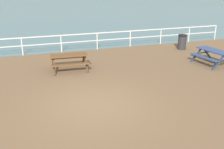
# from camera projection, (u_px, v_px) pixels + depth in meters

# --- Properties ---
(ground_plane) EXTENTS (30.00, 24.00, 0.20)m
(ground_plane) POSITION_uv_depth(u_px,v_px,m) (94.00, 107.00, 9.45)
(ground_plane) COLOR brown
(sea_band) EXTENTS (142.00, 90.00, 0.01)m
(sea_band) POSITION_uv_depth(u_px,v_px,m) (30.00, 1.00, 56.42)
(sea_band) COLOR teal
(sea_band) RESTS_ON ground
(seaward_railing) EXTENTS (23.07, 0.07, 1.08)m
(seaward_railing) POSITION_uv_depth(u_px,v_px,m) (61.00, 40.00, 16.07)
(seaward_railing) COLOR white
(seaward_railing) RESTS_ON ground
(picnic_table_near_right) EXTENTS (1.74, 1.98, 0.80)m
(picnic_table_near_right) POSITION_uv_depth(u_px,v_px,m) (213.00, 53.00, 13.81)
(picnic_table_near_right) COLOR #334C84
(picnic_table_near_right) RESTS_ON ground
(picnic_table_far_left) EXTENTS (1.89, 1.64, 0.80)m
(picnic_table_far_left) POSITION_uv_depth(u_px,v_px,m) (69.00, 58.00, 12.93)
(picnic_table_far_left) COLOR brown
(picnic_table_far_left) RESTS_ON ground
(litter_bin) EXTENTS (0.55, 0.55, 0.95)m
(litter_bin) POSITION_uv_depth(u_px,v_px,m) (182.00, 42.00, 16.85)
(litter_bin) COLOR #2D2D33
(litter_bin) RESTS_ON ground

